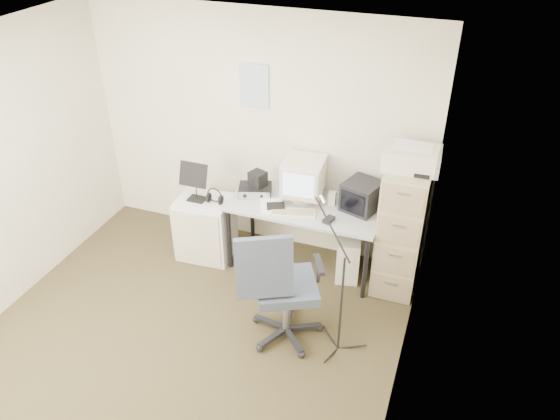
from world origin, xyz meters
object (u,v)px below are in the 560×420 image
(office_chair, at_px, (286,284))
(side_cart, at_px, (206,227))
(filing_cabinet, at_px, (402,229))
(desk, at_px, (304,235))

(office_chair, distance_m, side_cart, 1.47)
(side_cart, bearing_deg, filing_cabinet, 2.04)
(filing_cabinet, relative_size, desk, 0.87)
(side_cart, bearing_deg, desk, 5.92)
(office_chair, bearing_deg, desk, 71.96)
(desk, bearing_deg, filing_cabinet, 1.81)
(desk, xyz_separation_m, office_chair, (0.16, -1.02, 0.21))
(desk, height_order, office_chair, office_chair)
(desk, distance_m, side_cart, 1.04)
(office_chair, bearing_deg, filing_cabinet, 25.98)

